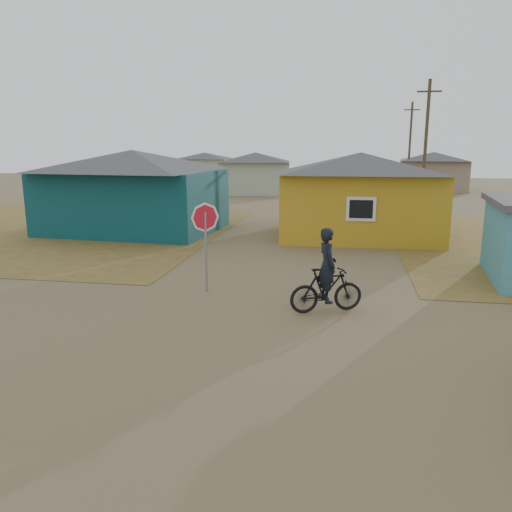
{
  "coord_description": "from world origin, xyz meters",
  "views": [
    {
      "loc": [
        1.78,
        -9.92,
        4.22
      ],
      "look_at": [
        -0.5,
        3.0,
        1.3
      ],
      "focal_mm": 35.0,
      "sensor_mm": 36.0,
      "label": 1
    }
  ],
  "objects": [
    {
      "name": "ground",
      "position": [
        0.0,
        0.0,
        0.0
      ],
      "size": [
        120.0,
        120.0,
        0.0
      ],
      "primitive_type": "plane",
      "color": "#756343"
    },
    {
      "name": "grass_nw",
      "position": [
        -14.0,
        13.0,
        0.01
      ],
      "size": [
        20.0,
        18.0,
        0.0
      ],
      "primitive_type": "cube",
      "color": "olive",
      "rests_on": "ground"
    },
    {
      "name": "house_teal",
      "position": [
        -8.5,
        13.5,
        2.05
      ],
      "size": [
        8.93,
        7.08,
        4.0
      ],
      "color": "#0B383F",
      "rests_on": "ground"
    },
    {
      "name": "house_yellow",
      "position": [
        2.5,
        14.0,
        2.0
      ],
      "size": [
        7.72,
        6.76,
        3.9
      ],
      "color": "#BE911D",
      "rests_on": "ground"
    },
    {
      "name": "house_pale_west",
      "position": [
        -6.0,
        34.0,
        1.86
      ],
      "size": [
        7.04,
        6.15,
        3.6
      ],
      "color": "#A4B097",
      "rests_on": "ground"
    },
    {
      "name": "house_beige_east",
      "position": [
        10.0,
        40.0,
        1.86
      ],
      "size": [
        6.95,
        6.05,
        3.6
      ],
      "color": "gray",
      "rests_on": "ground"
    },
    {
      "name": "house_pale_north",
      "position": [
        -14.0,
        46.0,
        1.75
      ],
      "size": [
        6.28,
        5.81,
        3.4
      ],
      "color": "#A4B097",
      "rests_on": "ground"
    },
    {
      "name": "utility_pole_near",
      "position": [
        6.5,
        22.0,
        4.14
      ],
      "size": [
        1.4,
        0.2,
        8.0
      ],
      "color": "#483A2B",
      "rests_on": "ground"
    },
    {
      "name": "utility_pole_far",
      "position": [
        7.5,
        38.0,
        4.14
      ],
      "size": [
        1.4,
        0.2,
        8.0
      ],
      "color": "#483A2B",
      "rests_on": "ground"
    },
    {
      "name": "stop_sign",
      "position": [
        -2.11,
        3.79,
        1.92
      ],
      "size": [
        0.84,
        0.27,
        2.63
      ],
      "color": "gray",
      "rests_on": "ground"
    },
    {
      "name": "cyclist",
      "position": [
        1.43,
        2.51,
        0.8
      ],
      "size": [
        2.01,
        1.26,
        2.2
      ],
      "color": "black",
      "rests_on": "ground"
    }
  ]
}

